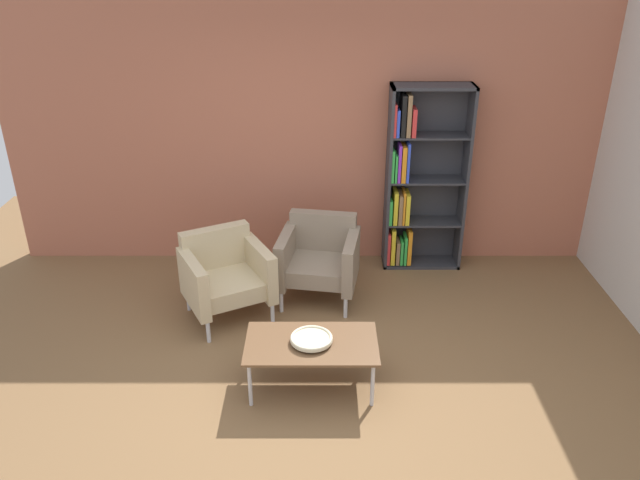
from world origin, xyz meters
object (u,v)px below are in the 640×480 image
Objects in this scene: armchair_corner_red at (227,274)px; armchair_spare_guest at (321,257)px; bookshelf_tall at (419,182)px; coffee_table_low at (313,346)px; decorative_bowl at (313,339)px.

armchair_corner_red is 1.14× the size of armchair_spare_guest.
bookshelf_tall reaches higher than armchair_spare_guest.
armchair_spare_guest reaches higher than coffee_table_low.
decorative_bowl is (-1.04, -2.04, -0.49)m from bookshelf_tall.
armchair_spare_guest is (-0.98, -0.67, -0.51)m from bookshelf_tall.
armchair_spare_guest is (0.06, 1.36, 0.05)m from coffee_table_low.
armchair_corner_red is at bearing 127.53° from coffee_table_low.
coffee_table_low is at bearing -83.16° from armchair_spare_guest.
decorative_bowl is at bearing -80.03° from armchair_corner_red.
bookshelf_tall reaches higher than armchair_corner_red.
armchair_corner_red reaches higher than coffee_table_low.
coffee_table_low is at bearing -80.03° from armchair_corner_red.
armchair_spare_guest is (0.06, 1.36, -0.02)m from decorative_bowl.
armchair_corner_red is at bearing -151.25° from bookshelf_tall.
armchair_spare_guest is at bearing -6.21° from armchair_corner_red.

